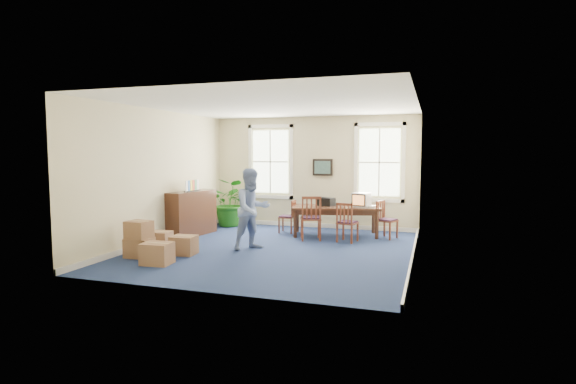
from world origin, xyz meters
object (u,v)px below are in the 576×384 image
(crt_tv, at_px, (361,200))
(man, at_px, (252,209))
(potted_plant, at_px, (231,202))
(cardboard_boxes, at_px, (150,238))
(conference_table, at_px, (335,221))
(chair_near_left, at_px, (311,218))
(credenza, at_px, (192,212))

(crt_tv, height_order, man, man)
(potted_plant, relative_size, cardboard_boxes, 1.01)
(conference_table, xyz_separation_m, chair_near_left, (-0.46, -0.77, 0.17))
(credenza, height_order, cardboard_boxes, credenza)
(man, distance_m, credenza, 2.44)
(conference_table, height_order, potted_plant, potted_plant)
(credenza, relative_size, potted_plant, 1.12)
(conference_table, bearing_deg, credenza, -175.17)
(chair_near_left, distance_m, potted_plant, 3.07)
(cardboard_boxes, bearing_deg, crt_tv, 43.55)
(chair_near_left, distance_m, man, 1.80)
(conference_table, relative_size, credenza, 1.44)
(crt_tv, xyz_separation_m, chair_near_left, (-1.13, -0.82, -0.40))
(chair_near_left, bearing_deg, credenza, -11.76)
(chair_near_left, xyz_separation_m, cardboard_boxes, (-2.70, -2.82, -0.15))
(credenza, distance_m, cardboard_boxes, 2.47)
(man, distance_m, cardboard_boxes, 2.26)
(crt_tv, distance_m, chair_near_left, 1.45)
(crt_tv, xyz_separation_m, cardboard_boxes, (-3.83, -3.64, -0.56))
(man, height_order, potted_plant, man)
(cardboard_boxes, bearing_deg, man, 37.48)
(conference_table, distance_m, potted_plant, 3.30)
(cardboard_boxes, bearing_deg, potted_plant, 91.11)
(crt_tv, relative_size, cardboard_boxes, 0.32)
(crt_tv, distance_m, cardboard_boxes, 5.31)
(chair_near_left, height_order, potted_plant, potted_plant)
(man, xyz_separation_m, cardboard_boxes, (-1.74, -1.34, -0.51))
(conference_table, distance_m, chair_near_left, 0.91)
(crt_tv, relative_size, credenza, 0.28)
(crt_tv, bearing_deg, chair_near_left, -129.48)
(conference_table, height_order, chair_near_left, chair_near_left)
(potted_plant, bearing_deg, crt_tv, -6.98)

